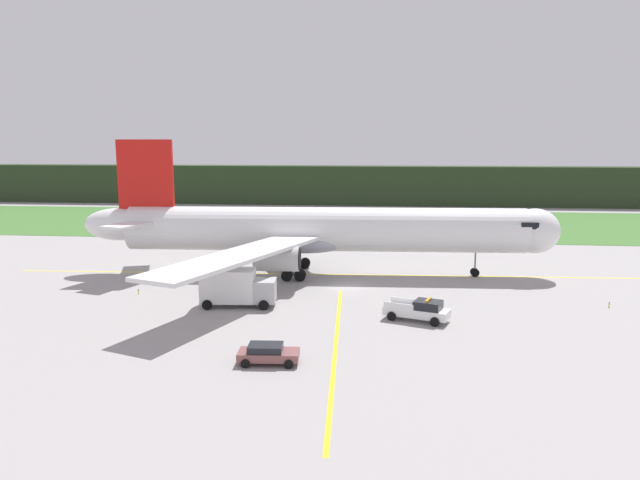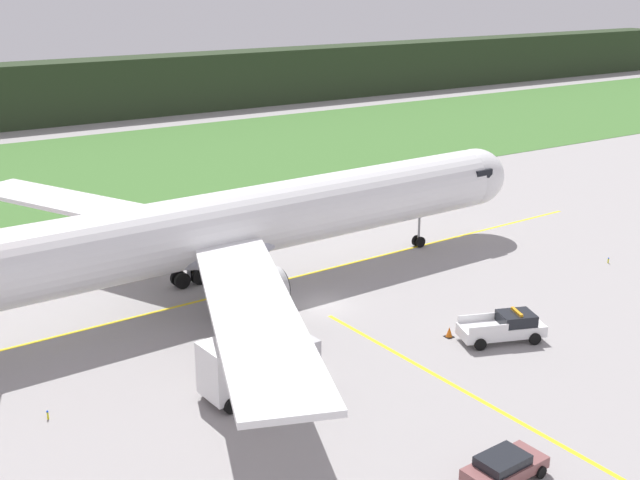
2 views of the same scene
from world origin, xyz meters
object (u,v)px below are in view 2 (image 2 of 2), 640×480
staff_car (504,466)px  ops_pickup_truck (505,327)px  apron_cone (449,332)px  airliner (237,225)px  catering_truck (256,361)px

staff_car → ops_pickup_truck: bearing=45.2°
ops_pickup_truck → staff_car: (-10.62, -10.68, -0.20)m
ops_pickup_truck → apron_cone: (-2.58, 2.22, -0.57)m
ops_pickup_truck → staff_car: 15.06m
airliner → catering_truck: (-5.94, -13.68, -3.24)m
apron_cone → airliner: bearing=118.4°
ops_pickup_truck → catering_truck: bearing=170.6°
ops_pickup_truck → apron_cone: size_ratio=8.32×
catering_truck → apron_cone: catering_truck is taller
ops_pickup_truck → airliner: bearing=122.0°
staff_car → apron_cone: size_ratio=6.12×
ops_pickup_truck → apron_cone: ops_pickup_truck is taller
airliner → staff_car: size_ratio=12.68×
staff_car → apron_cone: 15.21m
staff_car → catering_truck: bearing=112.5°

